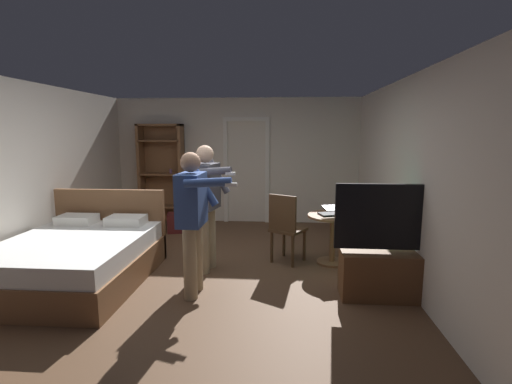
{
  "coord_description": "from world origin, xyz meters",
  "views": [
    {
      "loc": [
        0.97,
        -4.55,
        1.85
      ],
      "look_at": [
        0.6,
        0.24,
        1.07
      ],
      "focal_mm": 26.29,
      "sensor_mm": 36.0,
      "label": 1
    }
  ],
  "objects": [
    {
      "name": "doorway_frame",
      "position": [
        0.19,
        2.99,
        1.22
      ],
      "size": [
        0.93,
        0.08,
        2.13
      ],
      "color": "white",
      "rests_on": "ground_plane"
    },
    {
      "name": "wall_left",
      "position": [
        -2.51,
        -0.0,
        1.26
      ],
      "size": [
        0.15,
        6.25,
        2.51
      ],
      "color": "silver",
      "rests_on": "ground_plane"
    },
    {
      "name": "wall_back",
      "position": [
        0.0,
        3.07,
        1.26
      ],
      "size": [
        5.13,
        0.12,
        2.51
      ],
      "primitive_type": "cube",
      "color": "silver",
      "rests_on": "ground_plane"
    },
    {
      "name": "suitcase_dark",
      "position": [
        -0.97,
        2.13,
        0.17
      ],
      "size": [
        0.53,
        0.45,
        0.35
      ],
      "primitive_type": "cube",
      "rotation": [
        0.0,
        0.0,
        0.26
      ],
      "color": "#4C1919",
      "rests_on": "ground_plane"
    },
    {
      "name": "ground_plane",
      "position": [
        0.0,
        0.0,
        0.0
      ],
      "size": [
        6.62,
        6.62,
        0.0
      ],
      "primitive_type": "plane",
      "color": "brown"
    },
    {
      "name": "laptop",
      "position": [
        1.64,
        0.58,
        0.75
      ],
      "size": [
        0.41,
        0.41,
        0.15
      ],
      "color": "black",
      "rests_on": "side_table"
    },
    {
      "name": "person_striped_shirt",
      "position": [
        -0.05,
        0.22,
        0.97
      ],
      "size": [
        0.61,
        0.66,
        1.67
      ],
      "color": "tan",
      "rests_on": "ground_plane"
    },
    {
      "name": "bed",
      "position": [
        -1.57,
        -0.28,
        0.3
      ],
      "size": [
        1.62,
        2.04,
        1.02
      ],
      "color": "brown",
      "rests_on": "ground_plane"
    },
    {
      "name": "tv_flatscreen",
      "position": [
        2.15,
        -0.47,
        0.39
      ],
      "size": [
        1.24,
        0.4,
        1.3
      ],
      "color": "brown",
      "rests_on": "ground_plane"
    },
    {
      "name": "side_table",
      "position": [
        1.65,
        0.62,
        0.48
      ],
      "size": [
        0.71,
        0.71,
        0.7
      ],
      "color": "brown",
      "rests_on": "ground_plane"
    },
    {
      "name": "wall_right",
      "position": [
        2.51,
        0.0,
        1.26
      ],
      "size": [
        0.12,
        6.25,
        2.51
      ],
      "primitive_type": "cube",
      "color": "silver",
      "rests_on": "ground_plane"
    },
    {
      "name": "bottle_on_table",
      "position": [
        1.79,
        0.54,
        0.8
      ],
      "size": [
        0.06,
        0.06,
        0.23
      ],
      "color": "#344F1F",
      "rests_on": "side_table"
    },
    {
      "name": "bookshelf",
      "position": [
        -1.51,
        2.84,
        1.07
      ],
      "size": [
        0.9,
        0.32,
        2.0
      ],
      "color": "brown",
      "rests_on": "ground_plane"
    },
    {
      "name": "person_blue_shirt",
      "position": [
        -0.04,
        -0.54,
        0.95
      ],
      "size": [
        0.68,
        0.61,
        1.63
      ],
      "color": "tan",
      "rests_on": "ground_plane"
    },
    {
      "name": "wooden_chair",
      "position": [
        0.99,
        0.58,
        0.54
      ],
      "size": [
        0.57,
        0.57,
        0.99
      ],
      "color": "#4C331E",
      "rests_on": "ground_plane"
    }
  ]
}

